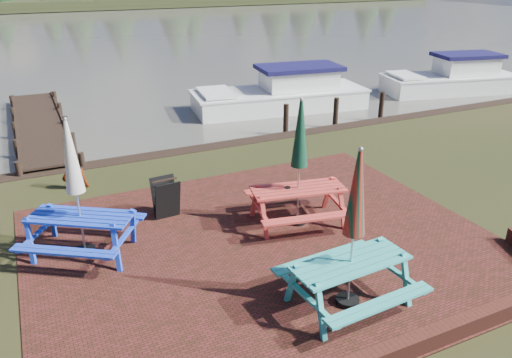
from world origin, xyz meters
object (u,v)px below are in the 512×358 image
Objects in this scene: picnic_table_blue at (79,210)px; jetty at (40,125)px; person at (72,157)px; picnic_table_red at (299,183)px; picnic_table_teal at (352,254)px; boat_near at (283,95)px; chalkboard at (166,198)px; boat_far at (453,80)px.

picnic_table_blue is 9.07m from jetty.
picnic_table_red is at bearing 147.94° from person.
picnic_table_teal reaches higher than boat_near.
picnic_table_teal is at bearing -71.62° from chalkboard.
picnic_table_red is 4.39m from picnic_table_blue.
picnic_table_blue is at bearing -88.60° from jetty.
jetty is at bearing 126.19° from picnic_table_red.
picnic_table_red is at bearing -64.89° from jetty.
picnic_table_blue is (-4.33, 0.68, -0.01)m from picnic_table_red.
picnic_table_teal is at bearing 164.03° from boat_near.
person reaches higher than jetty.
boat_far is (17.33, -1.50, 0.25)m from jetty.
jetty is (-2.09, 8.23, -0.35)m from chalkboard.
person is (0.46, -5.77, 0.73)m from jetty.
person is (-3.44, 6.76, -0.10)m from picnic_table_teal.
person is (-16.87, -4.27, 0.48)m from boat_far.
boat_near is at bearing 76.73° from picnic_table_blue.
picnic_table_red is (0.65, 2.81, 0.01)m from picnic_table_teal.
chalkboard is 0.53× the size of person.
picnic_table_teal is at bearing -72.69° from jetty.
picnic_table_teal is 13.14m from jetty.
person is at bearing 127.93° from boat_near.
picnic_table_red is 1.61× the size of person.
picnic_table_blue reaches higher than chalkboard.
chalkboard is at bearing 144.71° from boat_near.
person is at bearing 119.26° from picnic_table_blue.
jetty is 1.42× the size of boat_far.
picnic_table_blue is 0.30× the size of jetty.
chalkboard is at bearing 109.66° from picnic_table_teal.
boat_far is (8.30, -0.76, 0.01)m from boat_near.
picnic_table_blue is 3.01× the size of chalkboard.
picnic_table_red is at bearing 135.38° from boat_far.
picnic_table_red is 10.05m from boat_near.
boat_near is at bearing 97.41° from boat_far.
picnic_table_teal reaches higher than person.
boat_far is at bearing 43.83° from picnic_table_red.
person is at bearing 118.94° from chalkboard.
picnic_table_blue reaches higher than jetty.
picnic_table_blue is at bearing 133.26° from picnic_table_teal.
person is at bearing 116.82° from boat_far.
chalkboard is at bearing 56.75° from picnic_table_blue.
chalkboard is at bearing -75.76° from jetty.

